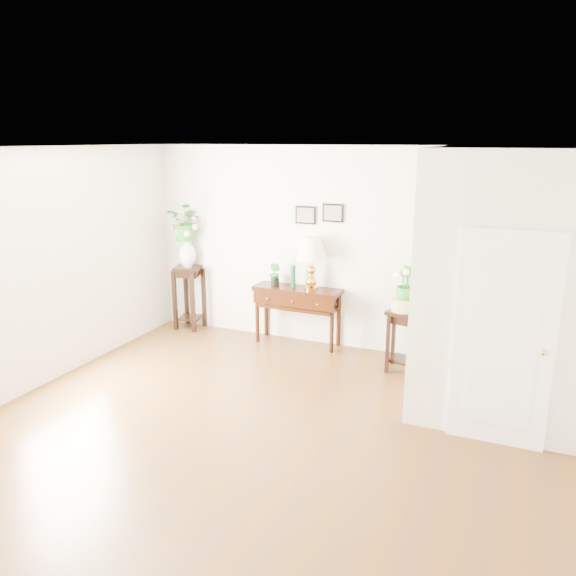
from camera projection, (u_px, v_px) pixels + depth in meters
The scene contains 20 objects.
floor at pixel (266, 436), 5.61m from camera, with size 6.00×5.50×0.02m, color #583712.
ceiling at pixel (263, 148), 4.89m from camera, with size 6.00×5.50×0.02m, color white.
wall_back at pixel (350, 250), 7.70m from camera, with size 6.00×0.02×2.80m, color beige.
wall_front at pixel (29, 444), 2.80m from camera, with size 6.00×0.02×2.80m, color beige.
wall_left at pixel (26, 273), 6.38m from camera, with size 0.02×5.50×2.80m, color beige.
partition at pixel (511, 281), 6.04m from camera, with size 1.80×1.95×2.80m, color beige.
door at pixel (503, 341), 5.24m from camera, with size 0.90×0.05×2.10m, color white.
art_print_left at pixel (306, 215), 7.81m from camera, with size 0.30×0.02×0.25m, color black.
art_print_right at pixel (333, 213), 7.64m from camera, with size 0.30×0.02×0.25m, color black.
wall_ornament at pixel (428, 215), 6.34m from camera, with size 0.51×0.51×0.07m, color gold.
console_table at pixel (298, 316), 8.05m from camera, with size 1.26×0.42×0.84m, color black.
table_lamp at pixel (312, 265), 7.78m from camera, with size 0.42×0.42×0.74m, color orange.
green_vase at pixel (293, 275), 7.93m from camera, with size 0.07×0.07×0.32m, color #0A4428.
potted_plant at pixel (275, 274), 8.03m from camera, with size 0.18×0.14×0.32m, color #257E23.
plant_stand_a at pixel (189, 297), 8.72m from camera, with size 0.38×0.38×0.99m, color black.
porcelain_vase at pixel (187, 252), 8.53m from camera, with size 0.26×0.26×0.45m, color silver, non-canonical shape.
lily_arrangement at pixel (186, 221), 8.41m from camera, with size 0.53×0.46×0.59m, color #257E23.
plant_stand_b at pixel (403, 341), 7.12m from camera, with size 0.38×0.38×0.80m, color black.
ceramic_bowl at pixel (405, 304), 7.00m from camera, with size 0.35×0.35×0.16m, color #C2B386.
narcissus at pixel (406, 283), 6.93m from camera, with size 0.26×0.26×0.46m, color #257E23.
Camera 1 is at (2.17, -4.55, 2.88)m, focal length 35.00 mm.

